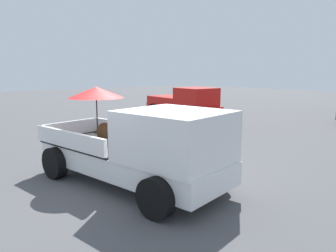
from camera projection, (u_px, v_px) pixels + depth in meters
The scene contains 3 objects.
ground_plane at pixel (131, 183), 7.78m from camera, with size 80.00×80.00×0.00m, color #4C4C4F.
pickup_truck_main at pixel (142, 147), 7.35m from camera, with size 5.29×2.91×2.31m.
pickup_truck_far at pixel (185, 103), 18.27m from camera, with size 4.89×2.36×1.80m.
Camera 1 is at (6.27, -4.09, 2.71)m, focal length 34.04 mm.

